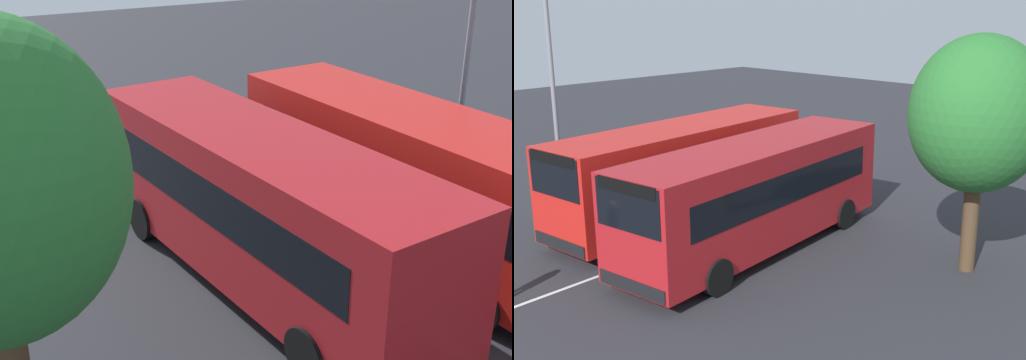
# 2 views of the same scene
# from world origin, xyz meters

# --- Properties ---
(ground_plane) EXTENTS (74.63, 74.63, 0.00)m
(ground_plane) POSITION_xyz_m (0.00, 0.00, 0.00)
(ground_plane) COLOR #2B2B30
(bus_far_left) EXTENTS (10.18, 3.49, 3.28)m
(bus_far_left) POSITION_xyz_m (-0.22, -1.87, 1.81)
(bus_far_left) COLOR red
(bus_far_left) RESTS_ON ground
(bus_center_left) EXTENTS (10.22, 3.71, 3.28)m
(bus_center_left) POSITION_xyz_m (0.03, 1.91, 1.81)
(bus_center_left) COLOR #AD191E
(bus_center_left) RESTS_ON ground
(pedestrian) EXTENTS (0.42, 0.42, 1.73)m
(pedestrian) POSITION_xyz_m (7.26, -0.18, 1.02)
(pedestrian) COLOR #232833
(pedestrian) RESTS_ON ground
(street_lamp) EXTENTS (1.09, 2.39, 7.75)m
(street_lamp) POSITION_xyz_m (2.16, -5.37, 4.47)
(street_lamp) COLOR gray
(street_lamp) RESTS_ON ground
(lane_stripe_outer_left) EXTENTS (15.81, 0.92, 0.01)m
(lane_stripe_outer_left) POSITION_xyz_m (0.00, 0.00, 0.00)
(lane_stripe_outer_left) COLOR silver
(lane_stripe_outer_left) RESTS_ON ground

